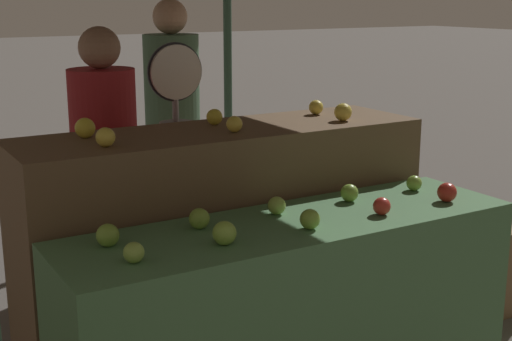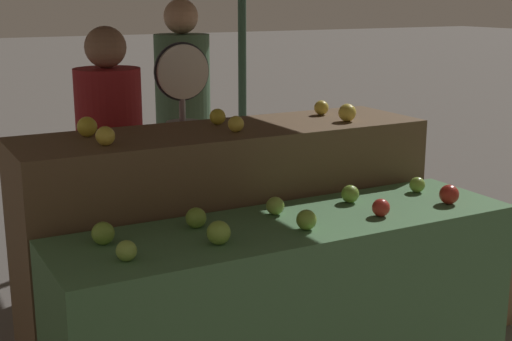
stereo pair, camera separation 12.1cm
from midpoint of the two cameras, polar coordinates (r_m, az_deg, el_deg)
The scene contains 22 objects.
display_counter_front at distance 3.06m, azimuth 3.92°, elevation -11.84°, with size 1.96×0.55×0.86m, color #4C7A4C.
display_counter_back at distance 3.48m, azimuth -1.32°, elevation -5.96°, with size 1.96×0.55×1.15m, color brown.
apple_front_0 at distance 2.50m, azimuth -8.96°, elevation -6.37°, with size 0.07×0.07×0.07m, color #8EB247.
apple_front_1 at distance 2.62m, azimuth -1.68°, elevation -5.00°, with size 0.09×0.09×0.09m, color #84AD3D.
apple_front_2 at distance 2.79m, azimuth 5.22°, elevation -3.97°, with size 0.08×0.08×0.08m, color #7AA338.
apple_front_3 at distance 3.01m, azimuth 11.11°, elevation -2.94°, with size 0.07×0.07×0.07m, color #B72D23.
apple_front_4 at distance 3.25m, azimuth 16.23°, elevation -1.85°, with size 0.09×0.09×0.09m, color #AD281E.
apple_front_5 at distance 2.67m, azimuth -10.87°, elevation -4.96°, with size 0.09×0.09×0.09m, color #7AA338.
apple_front_6 at distance 2.81m, azimuth -3.59°, elevation -3.81°, with size 0.08×0.08×0.08m, color #7AA338.
apple_front_7 at distance 2.98m, azimuth 2.71°, elevation -2.85°, with size 0.08×0.08×0.08m, color #8EB247.
apple_front_8 at distance 3.18m, azimuth 8.62°, elevation -1.87°, with size 0.08×0.08×0.08m, color #7AA338.
apple_front_9 at distance 3.41m, azimuth 13.77°, elevation -1.12°, with size 0.07×0.07×0.07m, color #84AD3D.
apple_back_0 at distance 2.99m, azimuth -10.83°, elevation 2.73°, with size 0.08×0.08×0.08m, color yellow.
apple_back_1 at distance 3.24m, azimuth -0.50°, elevation 3.75°, with size 0.07×0.07×0.07m, color yellow.
apple_back_2 at distance 3.54m, azimuth 8.29°, elevation 4.60°, with size 0.09×0.09×0.09m, color yellow.
apple_back_3 at distance 3.20m, azimuth -12.31°, elevation 3.44°, with size 0.09×0.09×0.09m, color gold.
apple_back_4 at distance 3.42m, azimuth -2.08°, elevation 4.32°, with size 0.08×0.08×0.08m, color gold.
apple_back_5 at distance 3.73m, azimuth 6.18°, elevation 5.02°, with size 0.08×0.08×0.08m, color yellow.
produce_scale at distance 3.97m, azimuth -4.97°, elevation 4.48°, with size 0.32×0.20×1.51m.
person_vendor_at_scale at distance 3.78m, azimuth -10.63°, elevation 0.97°, with size 0.45×0.45×1.61m.
person_customer_left at distance 4.83m, azimuth -5.13°, elevation 4.81°, with size 0.49×0.49×1.74m.
wooden_crate_side at distance 4.29m, azimuth 18.10°, elevation -7.45°, with size 0.50×0.50×0.50m, color brown.
Camera 2 is at (-1.43, -2.35, 1.75)m, focal length 50.00 mm.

